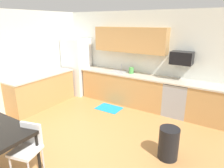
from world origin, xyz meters
TOP-DOWN VIEW (x-y plane):
  - ground_plane at (0.00, 0.00)m, footprint 12.00×12.00m
  - wall_back at (0.00, 2.65)m, footprint 5.80×0.10m
  - wall_left at (-2.65, 0.00)m, footprint 0.10×5.80m
  - cabinet_run_back at (-0.42, 2.30)m, footprint 2.65×0.60m
  - cabinet_run_back_right at (1.95, 2.30)m, footprint 0.90×0.60m
  - cabinet_run_left at (-2.30, 0.80)m, footprint 0.60×2.00m
  - countertop_back at (0.00, 2.30)m, footprint 4.80×0.64m
  - countertop_left at (-2.30, 0.80)m, footprint 0.64×2.00m
  - upper_cabinets_back at (-0.30, 2.43)m, footprint 2.20×0.34m
  - refrigerator at (-2.18, 2.22)m, footprint 0.76×0.70m
  - oven_range at (1.20, 2.30)m, footprint 0.60×0.60m
  - microwave at (1.20, 2.40)m, footprint 0.54×0.36m
  - sink_basin at (-0.59, 2.30)m, footprint 0.48×0.40m
  - sink_faucet at (-0.59, 2.48)m, footprint 0.02×0.02m
  - chair_near_table at (-0.23, -1.15)m, footprint 0.49×0.49m
  - trash_bin at (1.58, 0.41)m, footprint 0.36×0.36m
  - floor_mat at (-0.52, 1.65)m, footprint 0.70×0.50m
  - kettle at (-0.18, 2.35)m, footprint 0.14×0.14m

SIDE VIEW (x-z plane):
  - ground_plane at x=0.00m, z-range 0.00..0.00m
  - floor_mat at x=-0.52m, z-range 0.00..0.01m
  - trash_bin at x=1.58m, z-range 0.00..0.60m
  - cabinet_run_back at x=-0.42m, z-range 0.00..0.90m
  - cabinet_run_back_right at x=1.95m, z-range 0.00..0.90m
  - cabinet_run_left at x=-2.30m, z-range 0.00..0.90m
  - oven_range at x=1.20m, z-range 0.00..0.91m
  - chair_near_table at x=-0.23m, z-range 0.08..0.93m
  - sink_basin at x=-0.59m, z-range 0.81..0.95m
  - countertop_back at x=0.00m, z-range 0.90..0.94m
  - countertop_left at x=-2.30m, z-range 0.90..0.94m
  - refrigerator at x=-2.18m, z-range 0.00..1.87m
  - kettle at x=-0.18m, z-range 0.92..1.12m
  - sink_faucet at x=-0.59m, z-range 0.92..1.16m
  - wall_back at x=0.00m, z-range 0.00..2.70m
  - wall_left at x=-2.65m, z-range 0.00..2.70m
  - microwave at x=1.20m, z-range 1.36..1.68m
  - upper_cabinets_back at x=-0.30m, z-range 1.55..2.25m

